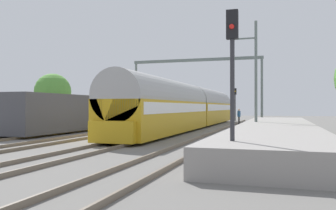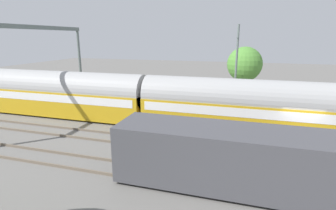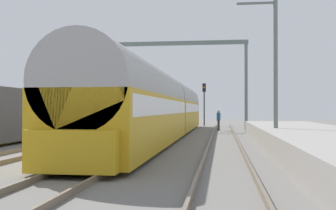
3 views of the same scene
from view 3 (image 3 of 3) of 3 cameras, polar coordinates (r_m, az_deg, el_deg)
name	(u,v)px [view 3 (image 3 of 3)]	position (r m, az deg, el deg)	size (l,w,h in m)	color
ground	(71,156)	(16.31, -13.30, -6.85)	(120.00, 120.00, 0.00)	slate
track_west	(23,153)	(17.08, -19.47, -6.28)	(1.52, 60.00, 0.16)	#6D6050
track_east	(120,154)	(15.72, -6.60, -6.81)	(1.52, 60.00, 0.16)	#6D6050
track_far_east	(225,156)	(15.25, 7.87, -6.99)	(1.52, 60.00, 0.16)	#6D6050
platform	(321,142)	(17.65, 20.36, -4.88)	(4.40, 28.00, 0.90)	gray
passenger_train	(163,106)	(26.71, -0.71, -0.18)	(2.93, 32.85, 3.82)	gold
person_crossing	(219,118)	(34.33, 7.01, -1.84)	(0.32, 0.44, 1.73)	#2A2A2A
railway_signal_far	(204,98)	(44.27, 5.03, 0.91)	(0.36, 0.30, 4.55)	#2D2D33
catenary_gantry	(157,64)	(37.17, -1.48, 5.74)	(16.10, 0.28, 7.86)	slate
catenary_pole_east_mid	(275,59)	(20.07, 14.52, 6.20)	(1.90, 0.20, 8.00)	slate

